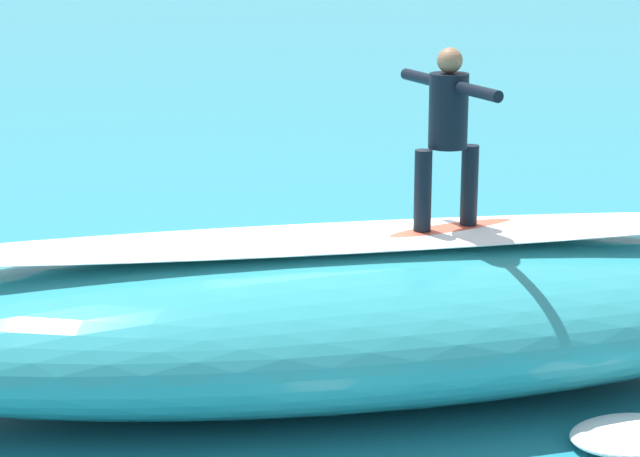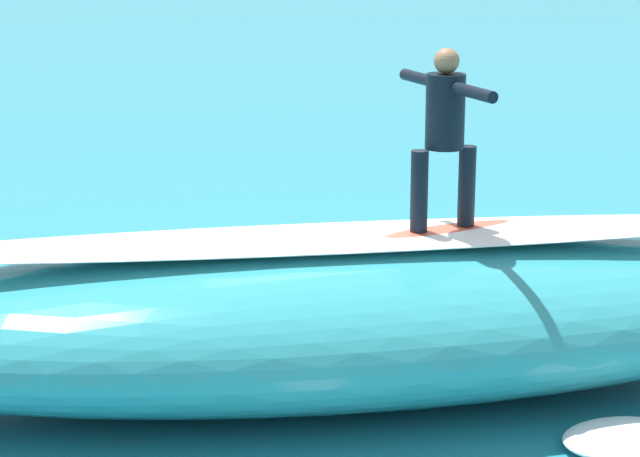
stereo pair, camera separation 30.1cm
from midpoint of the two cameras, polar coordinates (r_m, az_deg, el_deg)
name	(u,v)px [view 2 (the right image)]	position (r m, az deg, el deg)	size (l,w,h in m)	color
ground_plane	(295,321)	(12.10, -0.46, -4.33)	(120.00, 120.00, 0.00)	teal
wave_crest	(339,317)	(10.23, 1.73, -4.16)	(8.97, 2.69, 1.30)	teal
wave_foam_lip	(339,238)	(10.03, 1.76, -0.44)	(7.63, 0.94, 0.08)	white
surfboard_riding	(442,233)	(10.22, 6.54, -0.22)	(1.92, 0.45, 0.09)	#E0563D
surfer_riding	(445,125)	(10.02, 6.69, 4.81)	(0.59, 1.41, 1.49)	black
surfboard_paddling	(221,301)	(12.57, -3.94, -3.39)	(2.20, 0.53, 0.10)	#EAE5C6
surfer_paddling	(210,284)	(12.56, -4.45, -2.60)	(1.24, 1.19, 0.28)	black
foam_patch_mid	(626,439)	(9.68, 14.94, -9.46)	(1.00, 0.75, 0.16)	white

